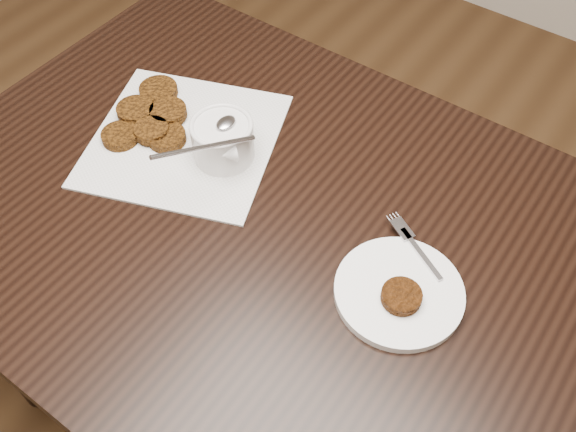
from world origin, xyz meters
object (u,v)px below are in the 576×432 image
at_px(sauce_ramekin, 221,124).
at_px(plate_with_patty, 400,289).
at_px(napkin, 185,140).
at_px(table, 296,348).

bearing_deg(sauce_ramekin, plate_with_patty, -10.01).
distance_m(napkin, plate_with_patty, 0.45).
relative_size(sauce_ramekin, plate_with_patty, 0.76).
height_order(napkin, plate_with_patty, plate_with_patty).
bearing_deg(napkin, table, -10.97).
bearing_deg(plate_with_patty, sauce_ramekin, 169.99).
height_order(napkin, sauce_ramekin, sauce_ramekin).
distance_m(table, sauce_ramekin, 0.49).
xyz_separation_m(napkin, plate_with_patty, (0.45, -0.05, 0.01)).
height_order(table, napkin, napkin).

